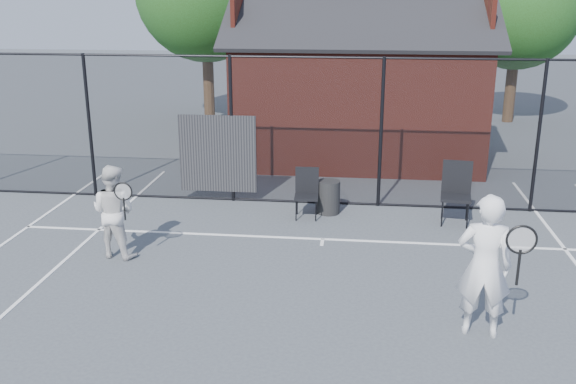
# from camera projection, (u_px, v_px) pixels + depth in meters

# --- Properties ---
(ground) EXTENTS (80.00, 80.00, 0.00)m
(ground) POSITION_uv_depth(u_px,v_px,m) (308.00, 322.00, 8.46)
(ground) COLOR #44484D
(ground) RESTS_ON ground
(court_lines) EXTENTS (11.02, 18.00, 0.01)m
(court_lines) POSITION_uv_depth(u_px,v_px,m) (299.00, 379.00, 7.20)
(court_lines) COLOR white
(court_lines) RESTS_ON ground
(fence) EXTENTS (22.04, 3.00, 3.00)m
(fence) POSITION_uv_depth(u_px,v_px,m) (315.00, 135.00, 12.80)
(fence) COLOR black
(fence) RESTS_ON ground
(clubhouse) EXTENTS (6.50, 4.36, 4.19)m
(clubhouse) POSITION_uv_depth(u_px,v_px,m) (358.00, 96.00, 16.46)
(clubhouse) COLOR maroon
(clubhouse) RESTS_ON ground
(tree_right) EXTENTS (3.97, 3.97, 5.70)m
(tree_right) POSITION_uv_depth(u_px,v_px,m) (519.00, 7.00, 20.50)
(tree_right) COLOR #342115
(tree_right) RESTS_ON ground
(player_front) EXTENTS (0.86, 0.65, 1.86)m
(player_front) POSITION_uv_depth(u_px,v_px,m) (485.00, 266.00, 7.92)
(player_front) COLOR white
(player_front) RESTS_ON ground
(player_back) EXTENTS (0.89, 0.73, 1.54)m
(player_back) POSITION_uv_depth(u_px,v_px,m) (114.00, 211.00, 10.40)
(player_back) COLOR silver
(player_back) RESTS_ON ground
(chair_left) EXTENTS (0.47, 0.49, 0.94)m
(chair_left) POSITION_uv_depth(u_px,v_px,m) (306.00, 195.00, 12.25)
(chair_left) COLOR black
(chair_left) RESTS_ON ground
(chair_right) EXTENTS (0.61, 0.63, 1.14)m
(chair_right) POSITION_uv_depth(u_px,v_px,m) (456.00, 195.00, 11.92)
(chair_right) COLOR black
(chair_right) RESTS_ON ground
(waste_bin) EXTENTS (0.47, 0.47, 0.66)m
(waste_bin) POSITION_uv_depth(u_px,v_px,m) (328.00, 197.00, 12.57)
(waste_bin) COLOR black
(waste_bin) RESTS_ON ground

